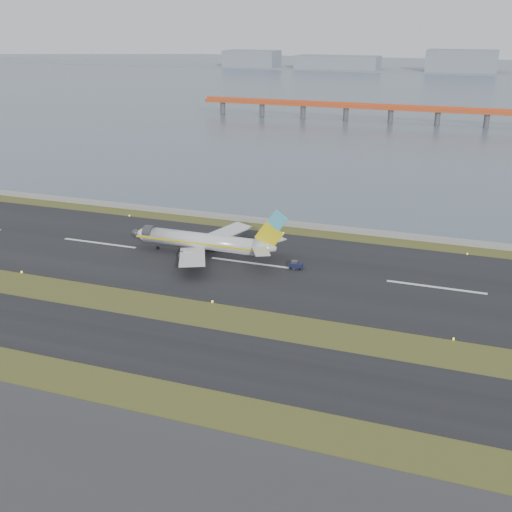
# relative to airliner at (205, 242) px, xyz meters

# --- Properties ---
(ground) EXTENTS (1000.00, 1000.00, 0.00)m
(ground) POSITION_rel_airliner_xyz_m (12.04, -31.03, -3.46)
(ground) COLOR #394518
(ground) RESTS_ON ground
(taxiway_strip) EXTENTS (1000.00, 18.00, 0.10)m
(taxiway_strip) POSITION_rel_airliner_xyz_m (12.04, -43.03, -3.41)
(taxiway_strip) COLOR black
(taxiway_strip) RESTS_ON ground
(runway_strip) EXTENTS (1000.00, 45.00, 0.10)m
(runway_strip) POSITION_rel_airliner_xyz_m (12.04, -1.03, -3.41)
(runway_strip) COLOR black
(runway_strip) RESTS_ON ground
(seawall) EXTENTS (1000.00, 2.50, 1.00)m
(seawall) POSITION_rel_airliner_xyz_m (12.04, 28.97, -2.96)
(seawall) COLOR gray
(seawall) RESTS_ON ground
(bay_water) EXTENTS (1400.00, 800.00, 1.30)m
(bay_water) POSITION_rel_airliner_xyz_m (12.04, 428.97, -3.46)
(bay_water) COLOR #455363
(bay_water) RESTS_ON ground
(red_pier) EXTENTS (260.00, 5.00, 10.20)m
(red_pier) POSITION_rel_airliner_xyz_m (32.04, 218.97, 3.82)
(red_pier) COLOR #C54C21
(red_pier) RESTS_ON ground
(far_shoreline) EXTENTS (1400.00, 80.00, 60.50)m
(far_shoreline) POSITION_rel_airliner_xyz_m (25.66, 588.97, 2.61)
(far_shoreline) COLOR gray
(far_shoreline) RESTS_ON ground
(airliner) EXTENTS (38.52, 32.89, 12.80)m
(airliner) POSITION_rel_airliner_xyz_m (0.00, 0.00, 0.00)
(airliner) COLOR silver
(airliner) RESTS_ON ground
(pushback_tug) EXTENTS (3.08, 2.02, 1.86)m
(pushback_tug) POSITION_rel_airliner_xyz_m (22.03, -0.85, -2.55)
(pushback_tug) COLOR #131734
(pushback_tug) RESTS_ON ground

